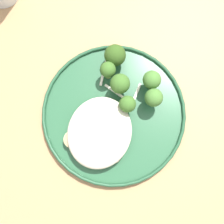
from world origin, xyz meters
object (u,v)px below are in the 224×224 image
at_px(broccoli_floret_tall_stalk, 152,97).
at_px(broccoli_floret_rear_charred, 113,55).
at_px(seared_scallop_left_edge, 71,139).
at_px(seared_scallop_on_noodles, 101,148).
at_px(seared_scallop_right_edge, 105,137).
at_px(broccoli_floret_right_tilted, 150,80).
at_px(broccoli_floret_near_rim, 118,83).
at_px(broccoli_floret_split_head, 124,104).
at_px(broccoli_floret_beside_noodles, 106,70).
at_px(seared_scallop_rear_pale, 113,156).
at_px(seared_scallop_tiny_bay, 92,124).
at_px(dinner_plate, 112,113).

distance_m(broccoli_floret_tall_stalk, broccoli_floret_rear_charred, 0.11).
bearing_deg(seared_scallop_left_edge, seared_scallop_on_noodles, -92.33).
distance_m(seared_scallop_right_edge, broccoli_floret_right_tilted, 0.14).
relative_size(broccoli_floret_near_rim, broccoli_floret_split_head, 1.05).
bearing_deg(broccoli_floret_beside_noodles, seared_scallop_on_noodles, -168.88).
distance_m(seared_scallop_on_noodles, broccoli_floret_beside_noodles, 0.15).
xyz_separation_m(seared_scallop_right_edge, broccoli_floret_right_tilted, (0.13, -0.06, 0.03)).
bearing_deg(seared_scallop_rear_pale, seared_scallop_right_edge, 37.03).
bearing_deg(broccoli_floret_near_rim, broccoli_floret_beside_noodles, 54.14).
bearing_deg(seared_scallop_tiny_bay, seared_scallop_on_noodles, -144.26).
distance_m(seared_scallop_tiny_bay, broccoli_floret_tall_stalk, 0.13).
bearing_deg(seared_scallop_right_edge, seared_scallop_on_noodles, 175.66).
relative_size(seared_scallop_left_edge, broccoli_floret_beside_noodles, 0.63).
distance_m(dinner_plate, broccoli_floret_rear_charred, 0.12).
xyz_separation_m(seared_scallop_on_noodles, seared_scallop_tiny_bay, (0.04, 0.03, 0.00)).
relative_size(seared_scallop_rear_pale, broccoli_floret_beside_noodles, 0.50).
relative_size(seared_scallop_left_edge, seared_scallop_on_noodles, 0.98).
bearing_deg(seared_scallop_right_edge, seared_scallop_left_edge, 109.08).
relative_size(seared_scallop_tiny_bay, broccoli_floret_beside_noodles, 0.66).
height_order(broccoli_floret_near_rim, broccoli_floret_rear_charred, broccoli_floret_near_rim).
bearing_deg(seared_scallop_rear_pale, seared_scallop_tiny_bay, 48.44).
xyz_separation_m(broccoli_floret_tall_stalk, broccoli_floret_rear_charred, (0.06, 0.09, -0.00)).
xyz_separation_m(broccoli_floret_right_tilted, broccoli_floret_rear_charred, (0.03, 0.08, -0.00)).
relative_size(seared_scallop_rear_pale, broccoli_floret_right_tilted, 0.47).
relative_size(dinner_plate, broccoli_floret_split_head, 5.17).
bearing_deg(seared_scallop_on_noodles, broccoli_floret_near_rim, -0.30).
distance_m(seared_scallop_rear_pale, broccoli_floret_beside_noodles, 0.17).
distance_m(seared_scallop_left_edge, broccoli_floret_near_rim, 0.14).
bearing_deg(seared_scallop_tiny_bay, broccoli_floret_right_tilted, -39.01).
bearing_deg(seared_scallop_tiny_bay, dinner_plate, -44.61).
bearing_deg(seared_scallop_on_noodles, broccoli_floret_beside_noodles, 11.12).
height_order(dinner_plate, seared_scallop_rear_pale, seared_scallop_rear_pale).
distance_m(broccoli_floret_near_rim, broccoli_floret_right_tilted, 0.06).
height_order(seared_scallop_right_edge, broccoli_floret_near_rim, broccoli_floret_near_rim).
bearing_deg(broccoli_floret_tall_stalk, broccoli_floret_near_rim, 82.66).
distance_m(seared_scallop_on_noodles, broccoli_floret_right_tilted, 0.16).
height_order(dinner_plate, seared_scallop_on_noodles, seared_scallop_on_noodles).
bearing_deg(broccoli_floret_near_rim, seared_scallop_left_edge, 153.63).
relative_size(seared_scallop_left_edge, seared_scallop_tiny_bay, 0.96).
distance_m(seared_scallop_right_edge, broccoli_floret_beside_noodles, 0.13).
distance_m(seared_scallop_right_edge, seared_scallop_tiny_bay, 0.04).
bearing_deg(broccoli_floret_split_head, broccoli_floret_right_tilted, -31.75).
bearing_deg(broccoli_floret_tall_stalk, broccoli_floret_beside_noodles, 72.82).
relative_size(seared_scallop_left_edge, broccoli_floret_rear_charred, 0.61).
bearing_deg(broccoli_floret_split_head, broccoli_floret_rear_charred, 26.79).
bearing_deg(broccoli_floret_split_head, seared_scallop_left_edge, 137.31).
bearing_deg(broccoli_floret_right_tilted, seared_scallop_on_noodles, 159.03).
height_order(seared_scallop_tiny_bay, broccoli_floret_rear_charred, broccoli_floret_rear_charred).
relative_size(broccoli_floret_split_head, broccoli_floret_rear_charred, 1.00).
xyz_separation_m(seared_scallop_left_edge, seared_scallop_tiny_bay, (0.04, -0.03, 0.00)).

